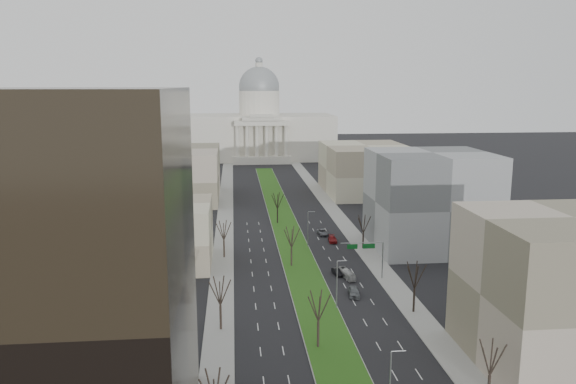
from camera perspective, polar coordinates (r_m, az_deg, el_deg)
ground at (r=166.11m, az=-0.39°, el=-3.19°), size 600.00×600.00×0.00m
median at (r=165.11m, az=-0.36°, el=-3.25°), size 8.00×222.03×0.20m
sidewalk_left at (r=141.36m, az=-6.57°, el=-5.76°), size 5.00×330.00×0.15m
sidewalk_right at (r=144.93m, az=7.46°, el=-5.36°), size 5.00×330.00×0.15m
capitol at (r=311.34m, az=-2.91°, el=6.42°), size 80.00×46.00×55.00m
building_glass_tower at (r=65.85m, az=-25.46°, el=-8.22°), size 34.00×30.00×40.00m
building_beige_left at (r=131.13m, az=-13.51°, el=-4.18°), size 26.00×22.00×14.00m
building_tan_right at (r=91.52m, az=26.47°, el=-9.02°), size 26.00×24.00×22.00m
building_grey_right at (r=143.92m, az=14.26°, el=-0.83°), size 28.00×26.00×24.00m
building_far_left at (r=203.94m, az=-11.27°, el=1.81°), size 30.00×40.00×18.00m
building_far_right at (r=213.68m, az=7.90°, el=2.32°), size 30.00×40.00×18.00m
tree_left_mid at (r=94.59m, az=-6.92°, el=-9.86°), size 5.40×5.40×9.72m
tree_left_far at (r=132.80m, az=-6.55°, el=-3.82°), size 5.28×5.28×9.50m
tree_right_near at (r=77.75m, az=19.93°, el=-15.47°), size 5.16×5.16×9.29m
tree_right_mid at (r=103.26m, az=12.78°, el=-8.16°), size 5.52×5.52×9.94m
tree_right_far at (r=140.37m, az=7.68°, el=-3.18°), size 5.04×5.04×9.07m
tree_median_a at (r=88.01m, az=3.11°, el=-11.41°), size 5.40×5.40×9.72m
tree_median_b at (r=125.64m, az=0.36°, el=-4.53°), size 5.40×5.40×9.72m
tree_median_c at (r=164.39m, az=-1.08°, el=-0.84°), size 5.40×5.40×9.72m
streetlamp_median_a at (r=72.50m, az=10.37°, el=-18.67°), size 1.90×0.20×9.16m
streetlamp_median_b at (r=103.51m, az=5.03°, el=-9.26°), size 1.90×0.20×9.16m
streetlamp_median_c at (r=141.25m, az=2.06°, el=-3.71°), size 1.90×0.20×9.16m
mast_arm_signs at (r=119.04m, az=8.34°, el=-5.97°), size 9.12×0.24×8.09m
car_grey_near at (r=111.13m, az=6.72°, el=-10.02°), size 2.64×5.26×1.72m
car_black at (r=122.47m, az=5.04°, el=-8.07°), size 2.12×4.36×1.38m
car_red at (r=147.02m, az=4.54°, el=-4.80°), size 2.37×5.17×1.46m
car_grey_far at (r=153.60m, az=3.56°, el=-4.10°), size 2.93×5.56×1.49m
box_van at (r=120.64m, az=6.01°, el=-8.28°), size 2.61×6.62×1.80m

